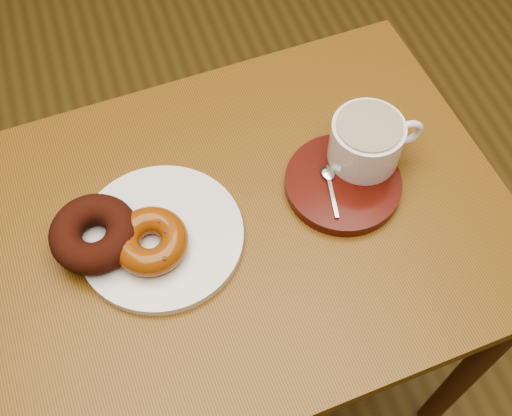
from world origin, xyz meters
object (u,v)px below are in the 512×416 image
object	(u,v)px
saucer	(343,183)
coffee_cup	(367,141)
cafe_table	(244,256)
donut_plate	(161,236)

from	to	relation	value
saucer	coffee_cup	bearing A→B (deg)	34.18
saucer	coffee_cup	distance (m)	0.07
cafe_table	donut_plate	distance (m)	0.16
cafe_table	coffee_cup	distance (m)	0.26
saucer	coffee_cup	world-z (taller)	coffee_cup
donut_plate	saucer	bearing A→B (deg)	0.18
cafe_table	saucer	world-z (taller)	saucer
donut_plate	coffee_cup	size ratio (longest dim) A/B	1.66
cafe_table	donut_plate	bearing A→B (deg)	174.14
saucer	coffee_cup	size ratio (longest dim) A/B	1.22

